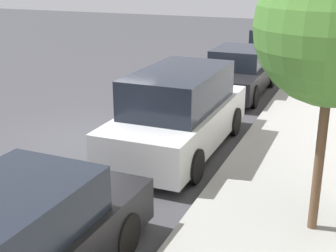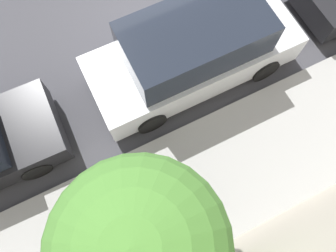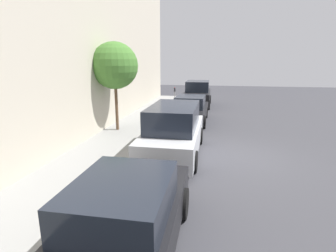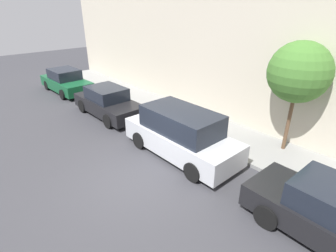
# 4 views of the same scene
# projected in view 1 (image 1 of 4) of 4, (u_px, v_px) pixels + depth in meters

# --- Properties ---
(ground_plane) EXTENTS (60.00, 60.00, 0.00)m
(ground_plane) POSITION_uv_depth(u_px,v_px,m) (92.00, 140.00, 11.57)
(ground_plane) COLOR #38383D
(sidewalk) EXTENTS (2.68, 32.00, 0.15)m
(sidewalk) POSITION_uv_depth(u_px,v_px,m) (292.00, 167.00, 9.80)
(sidewalk) COLOR gray
(sidewalk) RESTS_ON ground_plane
(parked_sedan_second) EXTENTS (1.92, 4.54, 1.54)m
(parked_sedan_second) POSITION_uv_depth(u_px,v_px,m) (12.00, 249.00, 5.84)
(parked_sedan_second) COLOR black
(parked_sedan_second) RESTS_ON ground_plane
(parked_minivan_third) EXTENTS (2.02, 4.91, 1.90)m
(parked_minivan_third) POSITION_uv_depth(u_px,v_px,m) (179.00, 112.00, 10.65)
(parked_minivan_third) COLOR #B7BABF
(parked_minivan_third) RESTS_ON ground_plane
(parked_sedan_fourth) EXTENTS (1.92, 4.51, 1.54)m
(parked_sedan_fourth) POSITION_uv_depth(u_px,v_px,m) (238.00, 73.00, 15.57)
(parked_sedan_fourth) COLOR black
(parked_sedan_fourth) RESTS_ON ground_plane
(parked_sedan_fifth) EXTENTS (1.92, 4.55, 1.54)m
(parked_sedan_fifth) POSITION_uv_depth(u_px,v_px,m) (271.00, 47.00, 20.48)
(parked_sedan_fifth) COLOR #14512D
(parked_sedan_fifth) RESTS_ON ground_plane
(street_tree) EXTENTS (2.22, 2.22, 4.24)m
(street_tree) POSITION_uv_depth(u_px,v_px,m) (334.00, 28.00, 6.41)
(street_tree) COLOR brown
(street_tree) RESTS_ON sidewalk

